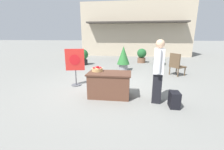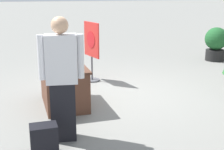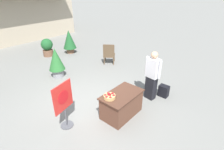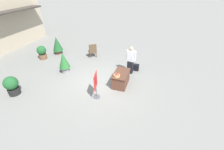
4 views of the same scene
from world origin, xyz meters
name	(u,v)px [view 1 (image 1 of 4)]	position (x,y,z in m)	size (l,w,h in m)	color
ground_plane	(105,85)	(0.00, 0.00, 0.00)	(120.00, 120.00, 0.00)	slate
storefront_building	(135,30)	(1.24, 10.81, 2.37)	(9.93, 5.40, 4.74)	#B7A88E
display_table	(109,84)	(0.34, -1.05, 0.38)	(1.29, 0.77, 0.75)	brown
apple_basket	(97,69)	(-0.06, -0.92, 0.81)	(0.33, 0.33, 0.16)	tan
person_visitor	(158,71)	(1.71, -1.27, 0.88)	(0.32, 0.60, 1.73)	black
backpack	(174,100)	(2.11, -1.58, 0.21)	(0.24, 0.34, 0.42)	black
poster_board	(75,65)	(-1.05, -0.18, 0.77)	(0.67, 0.36, 1.36)	#4C4C51
patio_chair	(176,64)	(3.05, 1.84, 0.55)	(0.77, 0.77, 1.04)	brown
potted_plant_far_right	(123,57)	(0.55, 2.60, 0.72)	(0.67, 0.67, 1.29)	gray
potted_plant_near_left	(160,53)	(2.78, 4.65, 0.76)	(0.74, 0.74, 1.34)	brown
potted_plant_near_right	(83,56)	(-2.11, 3.89, 0.54)	(0.67, 0.67, 1.00)	black
potted_plant_far_left	(142,55)	(1.67, 5.21, 0.52)	(0.63, 0.63, 0.98)	brown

